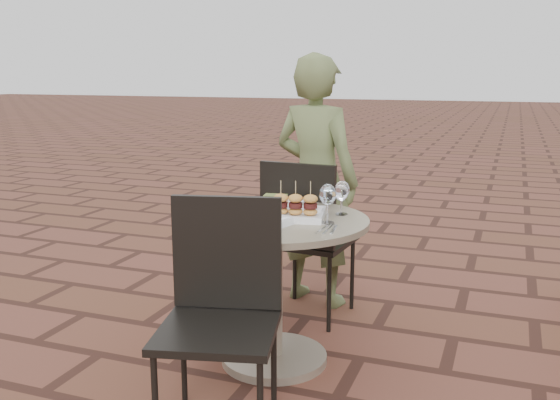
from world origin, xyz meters
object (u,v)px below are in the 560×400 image
(plate_salmon, at_px, (275,205))
(plate_sliders, at_px, (295,210))
(chair_near, at_px, (222,297))
(plate_tuna, at_px, (255,222))
(diner, at_px, (316,181))
(chair_far, at_px, (305,228))
(cafe_table, at_px, (274,268))

(plate_salmon, relative_size, plate_sliders, 0.93)
(chair_near, height_order, plate_tuna, chair_near)
(chair_near, bearing_deg, diner, 79.36)
(chair_far, height_order, plate_sliders, chair_far)
(plate_salmon, bearing_deg, cafe_table, -70.71)
(chair_far, xyz_separation_m, plate_tuna, (-0.00, -0.71, 0.20))
(chair_far, xyz_separation_m, plate_sliders, (0.12, -0.50, 0.22))
(chair_near, relative_size, diner, 0.61)
(plate_salmon, height_order, plate_sliders, plate_sliders)
(chair_far, bearing_deg, chair_near, 97.50)
(cafe_table, distance_m, chair_near, 0.61)
(plate_sliders, bearing_deg, cafe_table, -151.59)
(plate_sliders, bearing_deg, chair_far, 103.22)
(chair_near, distance_m, diner, 1.51)
(plate_tuna, bearing_deg, chair_far, 89.76)
(chair_far, height_order, diner, diner)
(plate_salmon, distance_m, plate_tuna, 0.35)
(plate_sliders, height_order, plate_tuna, plate_sliders)
(plate_sliders, bearing_deg, plate_salmon, 138.34)
(plate_sliders, bearing_deg, plate_tuna, -120.05)
(chair_near, height_order, diner, diner)
(diner, relative_size, plate_sliders, 4.73)
(chair_near, relative_size, plate_salmon, 3.11)
(chair_near, bearing_deg, plate_tuna, 82.32)
(diner, bearing_deg, plate_tuna, 106.08)
(chair_far, distance_m, chair_near, 1.16)
(diner, relative_size, plate_tuna, 4.61)
(cafe_table, height_order, plate_sliders, plate_sliders)
(chair_far, relative_size, chair_near, 1.00)
(plate_salmon, relative_size, plate_tuna, 0.91)
(cafe_table, xyz_separation_m, chair_near, (0.02, -0.61, 0.07))
(plate_salmon, bearing_deg, chair_far, 84.10)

